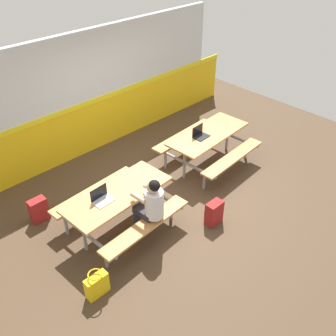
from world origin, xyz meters
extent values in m
cube|color=#4C3826|center=(0.00, 0.00, -0.01)|extent=(10.00, 10.00, 0.02)
cube|color=yellow|center=(0.00, 2.36, 0.55)|extent=(8.00, 0.12, 1.10)
cube|color=yellow|center=(0.00, 2.30, 1.15)|extent=(8.00, 0.03, 0.10)
cube|color=silver|center=(0.00, 2.36, 1.90)|extent=(6.72, 0.12, 1.40)
cube|color=tan|center=(-1.25, -0.05, 0.72)|extent=(1.87, 0.86, 0.04)
cube|color=tan|center=(-1.22, -0.68, 0.43)|extent=(1.75, 0.38, 0.04)
cube|color=tan|center=(-1.29, 0.58, 0.43)|extent=(1.75, 0.38, 0.04)
cube|color=gray|center=(-1.99, -0.09, 0.35)|extent=(0.04, 0.04, 0.70)
cube|color=gray|center=(-1.99, -0.09, 0.39)|extent=(0.13, 1.55, 0.04)
cube|color=gray|center=(-1.95, -0.60, 0.21)|extent=(0.04, 0.04, 0.41)
cube|color=gray|center=(-2.02, 0.41, 0.21)|extent=(0.04, 0.04, 0.41)
cube|color=gray|center=(-0.52, 0.00, 0.35)|extent=(0.04, 0.04, 0.70)
cube|color=gray|center=(-0.52, 0.00, 0.39)|extent=(0.13, 1.55, 0.04)
cube|color=gray|center=(-0.49, -0.51, 0.21)|extent=(0.04, 0.04, 0.41)
cube|color=gray|center=(-0.55, 0.50, 0.21)|extent=(0.04, 0.04, 0.41)
cube|color=tan|center=(1.25, 0.19, 0.72)|extent=(1.87, 0.86, 0.04)
cube|color=tan|center=(1.29, -0.44, 0.43)|extent=(1.75, 0.38, 0.04)
cube|color=tan|center=(1.22, 0.83, 0.43)|extent=(1.75, 0.38, 0.04)
cube|color=gray|center=(0.52, 0.15, 0.35)|extent=(0.04, 0.04, 0.70)
cube|color=gray|center=(0.52, 0.15, 0.39)|extent=(0.13, 1.55, 0.04)
cube|color=gray|center=(0.55, -0.36, 0.21)|extent=(0.04, 0.04, 0.41)
cube|color=gray|center=(0.49, 0.65, 0.21)|extent=(0.04, 0.04, 0.41)
cube|color=gray|center=(1.99, 0.24, 0.35)|extent=(0.04, 0.04, 0.70)
cube|color=gray|center=(1.99, 0.24, 0.39)|extent=(0.13, 1.55, 0.04)
cube|color=gray|center=(2.02, -0.27, 0.21)|extent=(0.04, 0.04, 0.41)
cube|color=gray|center=(1.95, 0.74, 0.21)|extent=(0.04, 0.04, 0.41)
cylinder|color=#2D2D38|center=(-1.13, -0.35, 0.23)|extent=(0.11, 0.11, 0.45)
cylinder|color=#2D2D38|center=(-0.95, -0.34, 0.23)|extent=(0.11, 0.11, 0.45)
cube|color=#2D2D38|center=(-1.03, -0.50, 0.51)|extent=(0.32, 0.40, 0.12)
cylinder|color=silver|center=(-1.02, -0.67, 0.75)|extent=(0.30, 0.30, 0.48)
cylinder|color=tan|center=(-1.17, -0.48, 0.85)|extent=(0.10, 0.30, 0.08)
cylinder|color=tan|center=(-0.89, -0.46, 0.85)|extent=(0.10, 0.30, 0.08)
sphere|color=tan|center=(-1.02, -0.65, 1.08)|extent=(0.20, 0.20, 0.20)
sphere|color=black|center=(-1.02, -0.68, 1.11)|extent=(0.18, 0.18, 0.18)
cube|color=silver|center=(-1.54, -0.07, 0.75)|extent=(0.33, 0.24, 0.01)
cube|color=black|center=(-1.54, 0.04, 0.86)|extent=(0.32, 0.03, 0.21)
cube|color=black|center=(1.03, 0.18, 0.75)|extent=(0.33, 0.24, 0.01)
cube|color=black|center=(1.02, 0.28, 0.86)|extent=(0.32, 0.03, 0.21)
cube|color=maroon|center=(-0.03, -1.10, 0.22)|extent=(0.30, 0.18, 0.44)
cube|color=maroon|center=(-0.03, -0.99, 0.15)|extent=(0.21, 0.04, 0.19)
cube|color=yellow|center=(-2.34, -0.91, 0.18)|extent=(0.34, 0.14, 0.36)
torus|color=yellow|center=(-2.34, -0.91, 0.42)|extent=(0.21, 0.21, 0.02)
cube|color=maroon|center=(-2.16, 1.06, 0.22)|extent=(0.30, 0.18, 0.44)
cube|color=maroon|center=(-2.16, 1.17, 0.15)|extent=(0.21, 0.04, 0.19)
camera|label=1|loc=(-3.95, -4.01, 4.61)|focal=40.41mm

